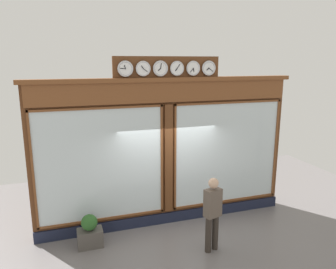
# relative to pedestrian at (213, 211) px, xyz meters

# --- Properties ---
(shop_facade) EXTENTS (6.63, 0.42, 4.21)m
(shop_facade) POSITION_rel_pedestrian_xyz_m (0.51, -1.64, 0.96)
(shop_facade) COLOR #5B3319
(shop_facade) RESTS_ON ground_plane
(pedestrian) EXTENTS (0.41, 0.31, 1.69)m
(pedestrian) POSITION_rel_pedestrian_xyz_m (0.00, 0.00, 0.00)
(pedestrian) COLOR #312A24
(pedestrian) RESTS_ON ground_plane
(planter_box) EXTENTS (0.56, 0.36, 0.40)m
(planter_box) POSITION_rel_pedestrian_xyz_m (2.53, -1.00, -0.73)
(planter_box) COLOR #4C4742
(planter_box) RESTS_ON ground_plane
(planter_shrub) EXTENTS (0.36, 0.36, 0.36)m
(planter_shrub) POSITION_rel_pedestrian_xyz_m (2.53, -1.00, -0.34)
(planter_shrub) COLOR #285623
(planter_shrub) RESTS_ON planter_box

